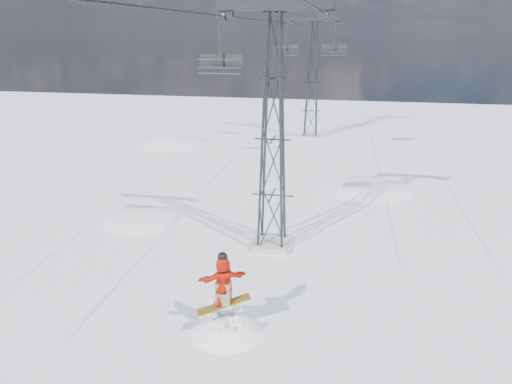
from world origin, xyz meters
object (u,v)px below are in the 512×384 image
lift_tower_far (312,83)px  lift_chair_near (221,62)px  lift_tower_near (273,140)px  snowboarder_jump (228,367)px

lift_tower_far → lift_chair_near: size_ratio=4.85×
lift_tower_near → lift_chair_near: 4.20m
lift_tower_near → snowboarder_jump: 10.03m
lift_tower_near → lift_tower_far: bearing=90.0°
lift_tower_far → lift_chair_near: bearing=-94.9°
lift_tower_near → lift_tower_far: same height
lift_chair_near → lift_tower_near: bearing=19.2°
lift_tower_near → lift_chair_near: lift_tower_near is taller
lift_tower_near → lift_chair_near: (-2.20, -0.77, 3.50)m
lift_chair_near → lift_tower_far: bearing=85.1°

